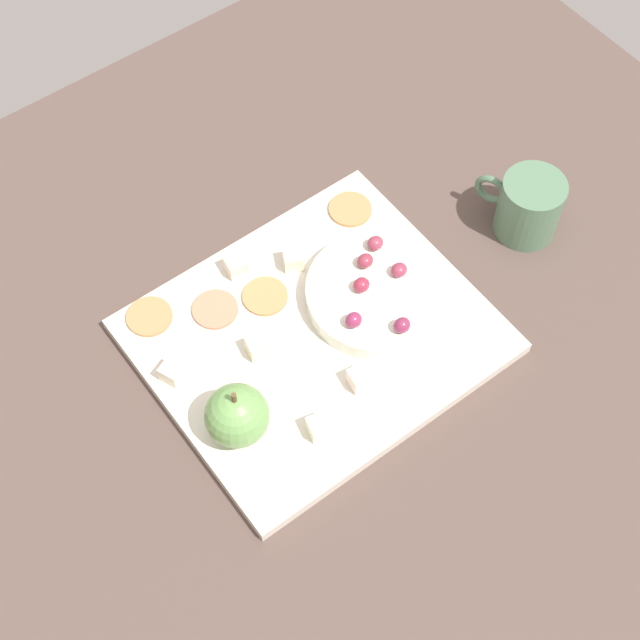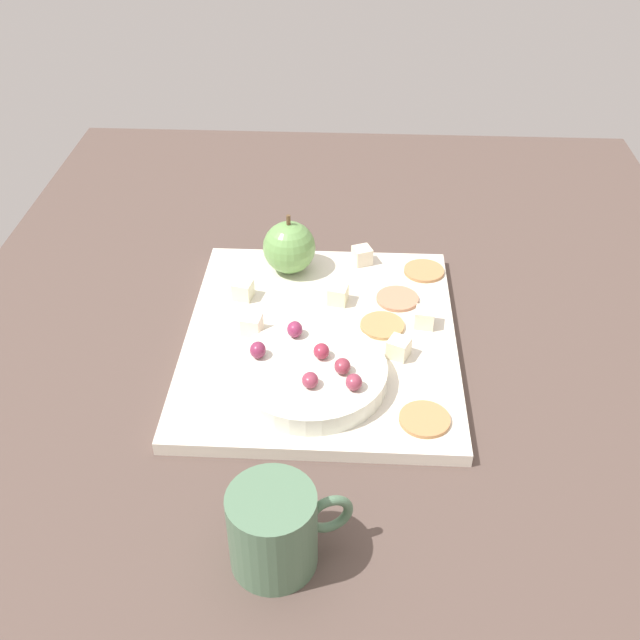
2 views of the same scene
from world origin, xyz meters
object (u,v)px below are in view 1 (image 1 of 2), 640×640
cheese_cube_3 (293,259)px  cheese_cube_4 (360,379)px  cheese_cube_0 (258,347)px  grape_4 (402,325)px  platter (315,336)px  cheese_cube_5 (236,266)px  cup (528,206)px  cheese_cube_1 (319,427)px  cracker_1 (215,309)px  grape_3 (375,243)px  grape_1 (354,320)px  grape_2 (361,285)px  cracker_3 (265,296)px  apple_whole (237,416)px  grape_5 (366,262)px  cracker_2 (350,209)px  cracker_0 (149,316)px  grape_0 (399,270)px  serving_dish (378,293)px  cheese_cube_2 (173,372)px

cheese_cube_3 → cheese_cube_4: 16.30cm
cheese_cube_0 → grape_4: 15.01cm
platter → cheese_cube_5: bearing=-78.9°
cup → platter: bearing=-4.6°
cheese_cube_1 → cracker_1: 18.05cm
platter → grape_3: bearing=-161.0°
cracker_1 → grape_1: bearing=131.5°
grape_1 → grape_2: 4.47cm
cheese_cube_5 → cracker_3: size_ratio=0.43×
cheese_cube_1 → cheese_cube_0: bearing=-92.1°
apple_whole → grape_5: 22.39cm
platter → cracker_2: bearing=-140.5°
grape_2 → grape_4: size_ratio=1.00×
cracker_0 → grape_2: 22.74cm
cheese_cube_4 → grape_0: grape_0 is taller
platter → cheese_cube_4: (0.08, 7.57, 1.79)cm
cheese_cube_0 → grape_3: (-17.03, -2.05, 1.80)cm
cheese_cube_4 → cracker_1: bearing=-67.1°
cheese_cube_3 → cheese_cube_5: size_ratio=1.00×
cracker_3 → grape_1: grape_1 is taller
grape_5 → cup: bearing=166.6°
grape_1 → grape_5: (-5.56, -4.92, -0.08)cm
grape_3 → cup: bearing=160.7°
cheese_cube_5 → grape_5: grape_5 is taller
cheese_cube_1 → grape_4: size_ratio=1.17×
apple_whole → grape_3: apple_whole is taller
cracker_2 → grape_4: grape_4 is taller
platter → cracker_0: cracker_0 is taller
platter → serving_dish: 8.08cm
cheese_cube_1 → grape_3: (-17.43, -13.14, 1.80)cm
cracker_1 → cheese_cube_1: bearing=91.1°
cheese_cube_4 → grape_3: (-10.94, -11.31, 1.80)cm
cracker_1 → grape_2: grape_2 is taller
apple_whole → grape_0: apple_whole is taller
grape_4 → cracker_0: bearing=-42.8°
apple_whole → cheese_cube_1: (-6.20, 4.94, -2.14)cm
cup → apple_whole: bearing=3.1°
platter → cracker_2: 16.70cm
cheese_cube_2 → grape_5: size_ratio=1.17×
apple_whole → grape_1: apple_whole is taller
platter → cheese_cube_1: (6.57, 9.40, 1.79)cm
grape_1 → grape_2: bearing=-138.6°
serving_dish → cracker_2: size_ratio=3.14×
cracker_0 → cracker_1: (-6.09, 3.44, 0.00)cm
cheese_cube_3 → cheese_cube_5: (5.47, -3.05, 0.00)cm
cracker_2 → cracker_3: 15.05cm
cheese_cube_3 → grape_4: grape_4 is taller
cheese_cube_0 → grape_4: bearing=148.8°
cracker_0 → cheese_cube_0: bearing=123.3°
cheese_cube_0 → grape_3: size_ratio=1.17×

